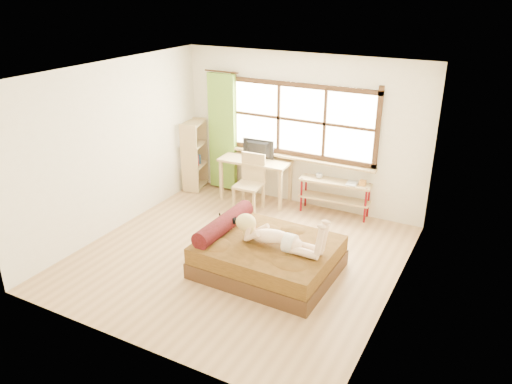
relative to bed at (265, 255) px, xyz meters
The scene contains 18 objects.
floor 0.60m from the bed, 163.75° to the left, with size 4.50×4.50×0.00m, color #9E754C.
ceiling 2.51m from the bed, 163.75° to the left, with size 4.50×4.50×0.00m, color white.
wall_back 2.69m from the bed, 102.33° to the left, with size 4.50×4.50×0.00m, color silver.
wall_front 2.43m from the bed, 104.06° to the right, with size 4.50×4.50×0.00m, color silver.
wall_left 2.99m from the bed, behind, with size 4.50×4.50×0.00m, color silver.
wall_right 2.05m from the bed, ahead, with size 4.50×4.50×0.00m, color silver.
window 2.74m from the bed, 102.48° to the left, with size 2.80×0.16×1.46m.
curtain 3.21m from the bed, 132.27° to the left, with size 0.55×0.10×2.20m, color #5A8524.
bed is the anchor object (origin of this frame).
woman 0.53m from the bed, 14.60° to the right, with size 1.29×0.37×0.55m, color beige, non-canonical shape.
kitten 0.75m from the bed, behind, with size 0.28×0.11×0.22m, color black, non-canonical shape.
desk 2.50m from the bed, 121.20° to the left, with size 1.32×0.66×0.81m.
monitor 2.61m from the bed, 120.61° to the left, with size 0.60×0.08×0.35m, color black.
chair 2.13m from the bed, 124.03° to the left, with size 0.47×0.47×1.01m.
pipe_shelf 2.25m from the bed, 84.06° to the left, with size 1.26×0.40×0.70m.
cup 2.26m from the bed, 92.10° to the left, with size 0.12×0.12×0.09m, color gray.
book 2.29m from the bed, 79.34° to the left, with size 0.18×0.24×0.02m, color gray.
bookshelf 3.37m from the bed, 141.27° to the left, with size 0.45×0.64×1.34m.
Camera 1 is at (3.27, -5.58, 3.79)m, focal length 35.00 mm.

